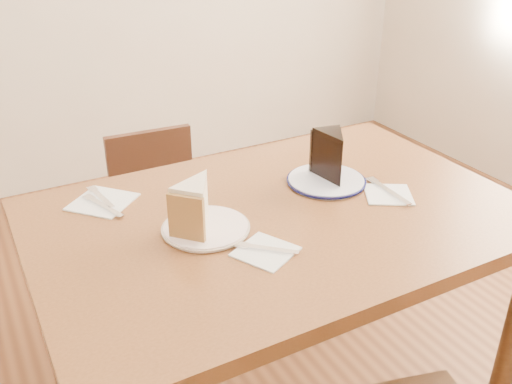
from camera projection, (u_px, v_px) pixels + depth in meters
The scene contains 13 objects.
table at pixel (280, 246), 1.46m from camera, with size 1.20×0.80×0.75m.
chair_far at pixel (164, 226), 2.03m from camera, with size 0.38×0.38×0.72m.
plate_cream at pixel (206, 228), 1.33m from camera, with size 0.20×0.20×0.01m, color white.
plate_navy at pixel (326, 181), 1.56m from camera, with size 0.21×0.21×0.01m, color white.
carrot_cake at pixel (198, 205), 1.31m from camera, with size 0.08×0.12×0.11m, color white, non-canonical shape.
chocolate_cake at pixel (333, 158), 1.53m from camera, with size 0.08×0.11×0.12m, color black, non-canonical shape.
napkin_cream at pixel (266, 252), 1.25m from camera, with size 0.12×0.12×0.00m, color white.
napkin_navy at pixel (388, 195), 1.49m from camera, with size 0.12×0.12×0.00m, color white.
napkin_spare at pixel (103, 202), 1.46m from camera, with size 0.14×0.14×0.00m, color white.
fork_cream at pixel (268, 249), 1.25m from camera, with size 0.01×0.14×0.00m, color silver.
knife_navy at pixel (389, 191), 1.50m from camera, with size 0.02×0.17×0.00m, color silver.
fork_spare at pixel (101, 197), 1.47m from camera, with size 0.01×0.14×0.00m, color silver.
knife_spare at pixel (104, 206), 1.43m from camera, with size 0.01×0.16×0.00m, color silver.
Camera 1 is at (-0.64, -1.05, 1.44)m, focal length 40.00 mm.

